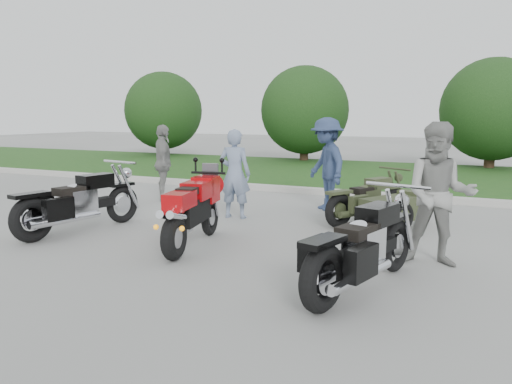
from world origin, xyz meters
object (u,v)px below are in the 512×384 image
at_px(person_stripe, 235,174).
at_px(cruiser_sidecar, 381,206).
at_px(sportbike_red, 192,209).
at_px(cruiser_right, 360,251).
at_px(cruiser_left, 75,204).
at_px(person_grey, 439,195).
at_px(person_denim, 326,164).
at_px(person_back, 163,163).

bearing_deg(person_stripe, cruiser_sidecar, -179.19).
distance_m(sportbike_red, cruiser_right, 2.91).
height_order(cruiser_left, cruiser_right, cruiser_left).
height_order(person_grey, person_denim, person_denim).
bearing_deg(cruiser_sidecar, person_back, -158.30).
relative_size(sportbike_red, person_back, 1.20).
height_order(person_stripe, person_back, person_back).
height_order(person_stripe, person_denim, person_denim).
bearing_deg(person_back, person_denim, -120.21).
relative_size(sportbike_red, cruiser_right, 0.88).
height_order(cruiser_sidecar, person_denim, person_denim).
xyz_separation_m(person_stripe, person_grey, (3.92, -1.64, 0.09)).
bearing_deg(person_grey, person_stripe, 152.12).
relative_size(cruiser_right, person_denim, 1.25).
bearing_deg(cruiser_left, person_stripe, 61.09).
relative_size(cruiser_right, person_stripe, 1.40).
bearing_deg(sportbike_red, cruiser_left, 169.95).
xyz_separation_m(sportbike_red, cruiser_right, (2.78, -0.86, -0.11)).
height_order(sportbike_red, cruiser_left, sportbike_red).
distance_m(cruiser_left, person_grey, 5.86).
xyz_separation_m(person_grey, person_denim, (-2.55, 3.22, 0.02)).
height_order(cruiser_left, person_grey, person_grey).
bearing_deg(cruiser_sidecar, cruiser_right, -53.85).
bearing_deg(person_back, cruiser_left, 150.75).
relative_size(cruiser_right, person_back, 1.37).
distance_m(person_stripe, person_denim, 2.10).
bearing_deg(person_denim, cruiser_sidecar, 6.03).
xyz_separation_m(cruiser_sidecar, person_stripe, (-2.77, -0.39, 0.49)).
height_order(person_stripe, person_grey, person_grey).
bearing_deg(cruiser_right, cruiser_left, -174.52).
relative_size(cruiser_left, person_denim, 1.28).
xyz_separation_m(cruiser_left, cruiser_sidecar, (4.65, 2.69, -0.11)).
bearing_deg(sportbike_red, person_denim, 65.32).
xyz_separation_m(sportbike_red, person_grey, (3.48, 0.62, 0.36)).
relative_size(person_grey, person_back, 1.08).
relative_size(cruiser_sidecar, person_denim, 1.02).
distance_m(cruiser_right, person_denim, 5.07).
bearing_deg(person_stripe, cruiser_left, 43.38).
bearing_deg(person_stripe, person_grey, 150.04).
xyz_separation_m(cruiser_left, person_back, (-0.54, 3.33, 0.40)).
bearing_deg(cruiser_right, person_back, 158.25).
bearing_deg(person_grey, sportbike_red, -175.08).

